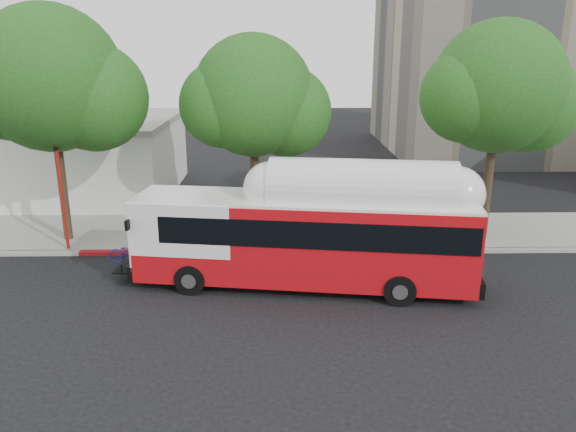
% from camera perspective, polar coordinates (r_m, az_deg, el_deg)
% --- Properties ---
extents(ground, '(120.00, 120.00, 0.00)m').
position_cam_1_polar(ground, '(19.20, -0.96, -7.94)').
color(ground, black).
rests_on(ground, ground).
extents(sidewalk, '(60.00, 5.00, 0.15)m').
position_cam_1_polar(sidewalk, '(25.23, -1.00, -1.57)').
color(sidewalk, gray).
rests_on(sidewalk, ground).
extents(curb_strip, '(60.00, 0.30, 0.15)m').
position_cam_1_polar(curb_strip, '(22.77, -0.99, -3.64)').
color(curb_strip, gray).
rests_on(curb_strip, ground).
extents(red_curb_segment, '(10.00, 0.32, 0.16)m').
position_cam_1_polar(red_curb_segment, '(22.97, -8.51, -3.64)').
color(red_curb_segment, maroon).
rests_on(red_curb_segment, ground).
extents(street_tree_left, '(6.67, 5.80, 9.74)m').
position_cam_1_polar(street_tree_left, '(24.56, -21.89, 12.31)').
color(street_tree_left, '#2D2116').
rests_on(street_tree_left, ground).
extents(street_tree_mid, '(5.75, 5.00, 8.62)m').
position_cam_1_polar(street_tree_mid, '(23.60, -2.54, 11.63)').
color(street_tree_mid, '#2D2116').
rests_on(street_tree_mid, ground).
extents(street_tree_right, '(6.21, 5.40, 9.18)m').
position_cam_1_polar(street_tree_right, '(25.19, 21.42, 11.64)').
color(street_tree_right, '#2D2116').
rests_on(street_tree_right, ground).
extents(low_commercial_bldg, '(16.20, 10.20, 4.25)m').
position_cam_1_polar(low_commercial_bldg, '(34.91, -24.80, 5.58)').
color(low_commercial_bldg, silver).
rests_on(low_commercial_bldg, ground).
extents(transit_bus, '(12.52, 4.10, 3.65)m').
position_cam_1_polar(transit_bus, '(19.22, 1.84, -2.44)').
color(transit_bus, '#B80C13').
rests_on(transit_bus, ground).
extents(signal_pole, '(0.13, 0.42, 4.45)m').
position_cam_1_polar(signal_pole, '(24.03, -21.95, 1.72)').
color(signal_pole, red).
rests_on(signal_pole, ground).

